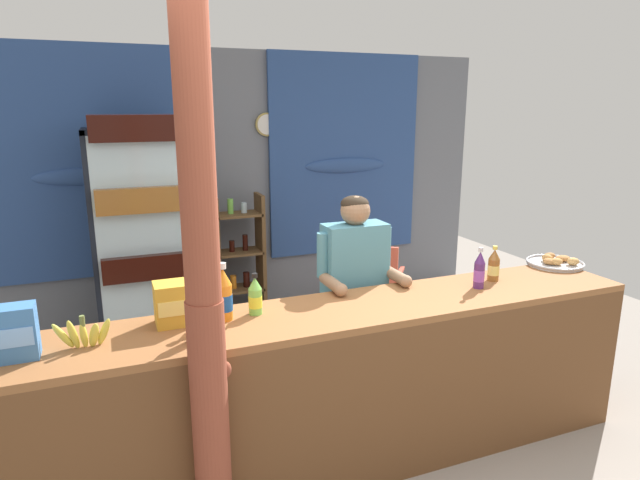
{
  "coord_description": "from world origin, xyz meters",
  "views": [
    {
      "loc": [
        -1.32,
        -2.17,
        2.06
      ],
      "look_at": [
        -0.13,
        0.79,
        1.28
      ],
      "focal_mm": 30.34,
      "sensor_mm": 36.0,
      "label": 1
    }
  ],
  "objects_px": {
    "soda_bottle_iced_tea": "(494,266)",
    "snack_box_choco_powder": "(173,303)",
    "drink_fridge": "(141,223)",
    "timber_post": "(205,312)",
    "plastic_lawn_chair": "(377,281)",
    "pastry_tray": "(556,262)",
    "soda_bottle_lime_soda": "(255,297)",
    "soda_bottle_orange_soda": "(224,296)",
    "snack_box_biscuit": "(12,333)",
    "bottle_shelf_rack": "(239,256)",
    "stall_counter": "(358,377)",
    "soda_bottle_grape_soda": "(479,271)",
    "shopkeeper": "(355,281)",
    "soda_bottle_cola": "(193,322)",
    "banana_bunch": "(83,334)"
  },
  "relations": [
    {
      "from": "soda_bottle_iced_tea",
      "to": "snack_box_choco_powder",
      "type": "distance_m",
      "value": 2.0
    },
    {
      "from": "drink_fridge",
      "to": "timber_post",
      "type": "bearing_deg",
      "value": -87.89
    },
    {
      "from": "timber_post",
      "to": "plastic_lawn_chair",
      "type": "distance_m",
      "value": 2.88
    },
    {
      "from": "plastic_lawn_chair",
      "to": "pastry_tray",
      "type": "xyz_separation_m",
      "value": [
        0.65,
        -1.45,
        0.5
      ]
    },
    {
      "from": "soda_bottle_iced_tea",
      "to": "soda_bottle_lime_soda",
      "type": "height_order",
      "value": "same"
    },
    {
      "from": "soda_bottle_orange_soda",
      "to": "pastry_tray",
      "type": "relative_size",
      "value": 0.79
    },
    {
      "from": "soda_bottle_orange_soda",
      "to": "snack_box_biscuit",
      "type": "relative_size",
      "value": 1.27
    },
    {
      "from": "bottle_shelf_rack",
      "to": "timber_post",
      "type": "bearing_deg",
      "value": -106.07
    },
    {
      "from": "drink_fridge",
      "to": "snack_box_biscuit",
      "type": "bearing_deg",
      "value": -107.82
    },
    {
      "from": "stall_counter",
      "to": "soda_bottle_orange_soda",
      "type": "height_order",
      "value": "soda_bottle_orange_soda"
    },
    {
      "from": "snack_box_choco_powder",
      "to": "pastry_tray",
      "type": "distance_m",
      "value": 2.64
    },
    {
      "from": "drink_fridge",
      "to": "plastic_lawn_chair",
      "type": "xyz_separation_m",
      "value": [
        2.01,
        -0.47,
        -0.61
      ]
    },
    {
      "from": "pastry_tray",
      "to": "snack_box_choco_powder",
      "type": "bearing_deg",
      "value": -178.11
    },
    {
      "from": "snack_box_biscuit",
      "to": "pastry_tray",
      "type": "xyz_separation_m",
      "value": [
        3.35,
        0.23,
        -0.1
      ]
    },
    {
      "from": "bottle_shelf_rack",
      "to": "soda_bottle_grape_soda",
      "type": "height_order",
      "value": "bottle_shelf_rack"
    },
    {
      "from": "stall_counter",
      "to": "soda_bottle_grape_soda",
      "type": "relative_size",
      "value": 13.82
    },
    {
      "from": "drink_fridge",
      "to": "soda_bottle_iced_tea",
      "type": "distance_m",
      "value": 2.86
    },
    {
      "from": "shopkeeper",
      "to": "soda_bottle_cola",
      "type": "height_order",
      "value": "shopkeeper"
    },
    {
      "from": "soda_bottle_iced_tea",
      "to": "stall_counter",
      "type": "bearing_deg",
      "value": -168.57
    },
    {
      "from": "drink_fridge",
      "to": "snack_box_choco_powder",
      "type": "xyz_separation_m",
      "value": [
        0.01,
        -2.01,
        -0.02
      ]
    },
    {
      "from": "shopkeeper",
      "to": "bottle_shelf_rack",
      "type": "bearing_deg",
      "value": 98.46
    },
    {
      "from": "snack_box_biscuit",
      "to": "pastry_tray",
      "type": "relative_size",
      "value": 0.63
    },
    {
      "from": "stall_counter",
      "to": "timber_post",
      "type": "distance_m",
      "value": 1.08
    },
    {
      "from": "plastic_lawn_chair",
      "to": "soda_bottle_lime_soda",
      "type": "xyz_separation_m",
      "value": [
        -1.57,
        -1.56,
        0.58
      ]
    },
    {
      "from": "soda_bottle_lime_soda",
      "to": "plastic_lawn_chair",
      "type": "bearing_deg",
      "value": 44.85
    },
    {
      "from": "soda_bottle_grape_soda",
      "to": "banana_bunch",
      "type": "relative_size",
      "value": 0.95
    },
    {
      "from": "banana_bunch",
      "to": "snack_box_choco_powder",
      "type": "bearing_deg",
      "value": 16.56
    },
    {
      "from": "soda_bottle_orange_soda",
      "to": "soda_bottle_grape_soda",
      "type": "height_order",
      "value": "soda_bottle_orange_soda"
    },
    {
      "from": "bottle_shelf_rack",
      "to": "snack_box_biscuit",
      "type": "xyz_separation_m",
      "value": [
        -1.59,
        -2.47,
        0.45
      ]
    },
    {
      "from": "plastic_lawn_chair",
      "to": "snack_box_choco_powder",
      "type": "distance_m",
      "value": 2.58
    },
    {
      "from": "plastic_lawn_chair",
      "to": "shopkeeper",
      "type": "xyz_separation_m",
      "value": [
        -0.81,
        -1.21,
        0.47
      ]
    },
    {
      "from": "shopkeeper",
      "to": "snack_box_biscuit",
      "type": "distance_m",
      "value": 1.95
    },
    {
      "from": "plastic_lawn_chair",
      "to": "pastry_tray",
      "type": "distance_m",
      "value": 1.66
    },
    {
      "from": "soda_bottle_grape_soda",
      "to": "soda_bottle_orange_soda",
      "type": "bearing_deg",
      "value": 177.28
    },
    {
      "from": "bottle_shelf_rack",
      "to": "soda_bottle_iced_tea",
      "type": "bearing_deg",
      "value": -64.74
    },
    {
      "from": "stall_counter",
      "to": "pastry_tray",
      "type": "relative_size",
      "value": 9.11
    },
    {
      "from": "soda_bottle_orange_soda",
      "to": "soda_bottle_iced_tea",
      "type": "xyz_separation_m",
      "value": [
        1.75,
        0.01,
        -0.03
      ]
    },
    {
      "from": "shopkeeper",
      "to": "banana_bunch",
      "type": "distance_m",
      "value": 1.67
    },
    {
      "from": "snack_box_biscuit",
      "to": "banana_bunch",
      "type": "distance_m",
      "value": 0.29
    },
    {
      "from": "stall_counter",
      "to": "shopkeeper",
      "type": "relative_size",
      "value": 2.34
    },
    {
      "from": "bottle_shelf_rack",
      "to": "snack_box_choco_powder",
      "type": "relative_size",
      "value": 5.64
    },
    {
      "from": "snack_box_biscuit",
      "to": "drink_fridge",
      "type": "bearing_deg",
      "value": 72.18
    },
    {
      "from": "shopkeeper",
      "to": "pastry_tray",
      "type": "distance_m",
      "value": 1.47
    },
    {
      "from": "drink_fridge",
      "to": "pastry_tray",
      "type": "relative_size",
      "value": 5.13
    },
    {
      "from": "timber_post",
      "to": "bottle_shelf_rack",
      "type": "xyz_separation_m",
      "value": [
        0.81,
        2.81,
        -0.56
      ]
    },
    {
      "from": "bottle_shelf_rack",
      "to": "soda_bottle_lime_soda",
      "type": "distance_m",
      "value": 2.43
    },
    {
      "from": "soda_bottle_iced_tea",
      "to": "soda_bottle_cola",
      "type": "height_order",
      "value": "soda_bottle_cola"
    },
    {
      "from": "plastic_lawn_chair",
      "to": "soda_bottle_lime_soda",
      "type": "relative_size",
      "value": 3.75
    },
    {
      "from": "soda_bottle_orange_soda",
      "to": "soda_bottle_cola",
      "type": "bearing_deg",
      "value": -131.96
    },
    {
      "from": "stall_counter",
      "to": "snack_box_biscuit",
      "type": "relative_size",
      "value": 14.53
    }
  ]
}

